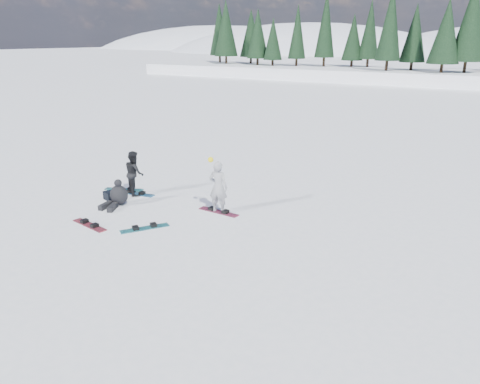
% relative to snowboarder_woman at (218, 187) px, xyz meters
% --- Properties ---
extents(ground, '(420.00, 420.00, 0.00)m').
position_rel_snowboarder_woman_xyz_m(ground, '(-0.21, -1.42, -0.90)').
color(ground, white).
rests_on(ground, ground).
extents(alpine_backdrop, '(412.50, 227.00, 53.20)m').
position_rel_snowboarder_woman_xyz_m(alpine_backdrop, '(-11.93, 187.74, -14.87)').
color(alpine_backdrop, white).
rests_on(alpine_backdrop, ground).
extents(snowboarder_woman, '(0.71, 0.53, 1.92)m').
position_rel_snowboarder_woman_xyz_m(snowboarder_woman, '(0.00, 0.00, 0.00)').
color(snowboarder_woman, '#9D9DA2').
rests_on(snowboarder_woman, ground).
extents(snowboarder_man, '(1.02, 0.97, 1.65)m').
position_rel_snowboarder_woman_xyz_m(snowboarder_man, '(-3.73, -0.01, -0.07)').
color(snowboarder_man, black).
rests_on(snowboarder_man, ground).
extents(seated_rider, '(0.80, 1.18, 0.93)m').
position_rel_snowboarder_woman_xyz_m(seated_rider, '(-3.39, -1.25, -0.54)').
color(seated_rider, black).
rests_on(seated_rider, ground).
extents(gear_bag, '(0.52, 0.43, 0.30)m').
position_rel_snowboarder_woman_xyz_m(gear_bag, '(-4.09, -0.99, -0.75)').
color(gear_bag, black).
rests_on(gear_bag, ground).
extents(snowboard_woman, '(1.51, 0.35, 0.03)m').
position_rel_snowboarder_woman_xyz_m(snowboard_woman, '(0.00, 0.00, -0.88)').
color(snowboard_woman, maroon).
rests_on(snowboard_woman, ground).
extents(snowboard_man, '(1.53, 0.50, 0.03)m').
position_rel_snowboarder_woman_xyz_m(snowboard_man, '(-3.73, -0.01, -0.88)').
color(snowboard_man, '#195B8C').
rests_on(snowboard_man, ground).
extents(snowboard_loose_a, '(1.06, 1.41, 0.03)m').
position_rel_snowboarder_woman_xyz_m(snowboard_loose_a, '(-1.15, -2.37, -0.88)').
color(snowboard_loose_a, '#187A85').
rests_on(snowboard_loose_a, ground).
extents(snowboard_loose_b, '(1.53, 0.52, 0.03)m').
position_rel_snowboarder_woman_xyz_m(snowboard_loose_b, '(-2.80, -3.07, -0.88)').
color(snowboard_loose_b, maroon).
rests_on(snowboard_loose_b, ground).
extents(snowboard_loose_c, '(1.50, 0.80, 0.03)m').
position_rel_snowboarder_woman_xyz_m(snowboard_loose_c, '(-4.47, 0.11, -0.88)').
color(snowboard_loose_c, '#16707C').
rests_on(snowboard_loose_c, ground).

